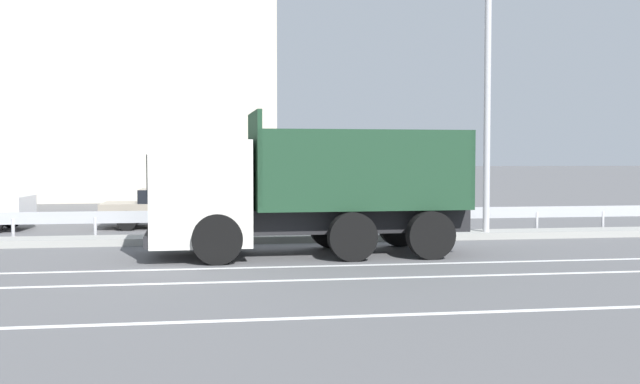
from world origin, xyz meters
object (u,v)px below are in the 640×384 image
Objects in this scene: parked_car_3 at (174,207)px; dump_truck at (267,198)px; median_road_sign at (448,195)px; street_lamp_1 at (491,26)px.

dump_truck is at bearing 18.90° from parked_car_3.
dump_truck is at bearing -151.33° from median_road_sign.
street_lamp_1 is 10.97m from parked_car_3.
median_road_sign is at bearing 163.56° from street_lamp_1.
parked_car_3 is at bearing 150.94° from street_lamp_1.
dump_truck is 1.63× the size of parked_car_3.
dump_truck is at bearing -158.02° from street_lamp_1.
median_road_sign is 0.50× the size of parked_car_3.
street_lamp_1 reaches higher than dump_truck.
median_road_sign reaches higher than parked_car_3.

